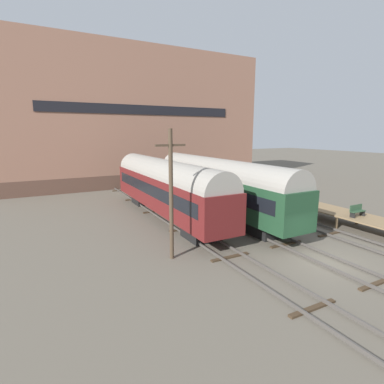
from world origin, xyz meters
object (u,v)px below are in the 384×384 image
bench (357,210)px  utility_pole (171,193)px  train_car_maroon (165,185)px  train_car_green (218,183)px

bench → utility_pole: 14.87m
bench → train_car_maroon: bearing=139.1°
train_car_green → utility_pole: bearing=-138.1°
train_car_green → bench: train_car_green is taller
train_car_green → train_car_maroon: bearing=162.4°
train_car_maroon → bench: size_ratio=13.25×
train_car_green → utility_pole: size_ratio=2.52×
train_car_maroon → train_car_green: train_car_green is taller
train_car_maroon → utility_pole: utility_pole is taller
utility_pole → bench: bearing=-6.7°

